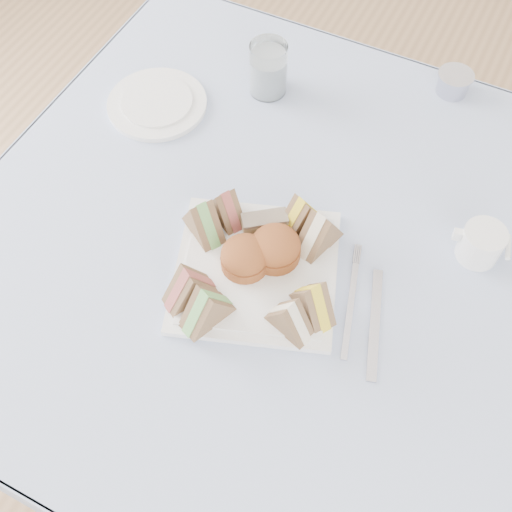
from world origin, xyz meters
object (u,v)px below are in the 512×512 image
at_px(table, 269,336).
at_px(water_glass, 268,69).
at_px(serving_plate, 256,271).
at_px(creamer_jug, 481,244).

relative_size(table, water_glass, 8.68).
height_order(table, water_glass, water_glass).
relative_size(table, serving_plate, 3.57).
xyz_separation_m(serving_plate, water_glass, (-0.16, 0.38, 0.05)).
bearing_deg(serving_plate, table, 74.34).
height_order(table, creamer_jug, creamer_jug).
bearing_deg(water_glass, creamer_jug, -21.92).
distance_m(serving_plate, water_glass, 0.41).
xyz_separation_m(water_glass, creamer_jug, (0.47, -0.19, -0.02)).
xyz_separation_m(serving_plate, creamer_jug, (0.30, 0.19, 0.02)).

